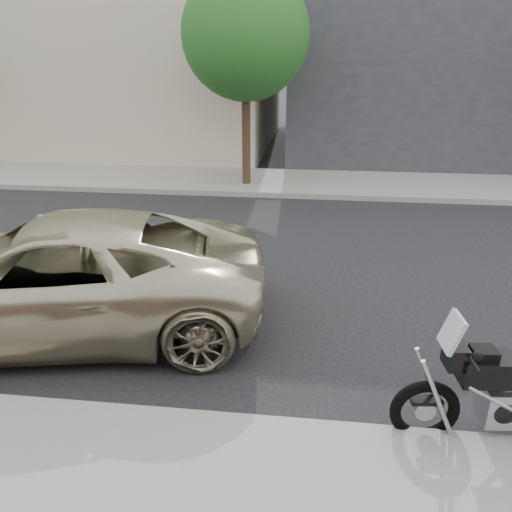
# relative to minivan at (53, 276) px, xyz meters

# --- Properties ---
(ground) EXTENTS (120.00, 120.00, 0.00)m
(ground) POSITION_rel_minivan_xyz_m (-3.63, -2.26, -0.82)
(ground) COLOR black
(ground) RESTS_ON ground
(far_sidewalk) EXTENTS (44.00, 3.00, 0.15)m
(far_sidewalk) POSITION_rel_minivan_xyz_m (-3.63, -8.76, -0.75)
(far_sidewalk) COLOR gray
(far_sidewalk) RESTS_ON ground
(far_building_dark) EXTENTS (16.00, 11.00, 7.00)m
(far_building_dark) POSITION_rel_minivan_xyz_m (-10.63, -15.76, 2.68)
(far_building_dark) COLOR #2D2D33
(far_building_dark) RESTS_ON ground
(far_building_cream) EXTENTS (14.00, 11.00, 8.00)m
(far_building_cream) POSITION_rel_minivan_xyz_m (5.37, -15.76, 3.18)
(far_building_cream) COLOR #C1B39B
(far_building_cream) RESTS_ON ground
(street_tree_mid) EXTENTS (3.40, 3.40, 5.70)m
(street_tree_mid) POSITION_rel_minivan_xyz_m (-1.63, -8.26, 3.31)
(street_tree_mid) COLOR #3C2B1B
(street_tree_mid) RESTS_ON far_sidewalk
(minivan) EXTENTS (6.34, 3.79, 1.65)m
(minivan) POSITION_rel_minivan_xyz_m (0.00, 0.00, 0.00)
(minivan) COLOR #B8B28F
(minivan) RESTS_ON ground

